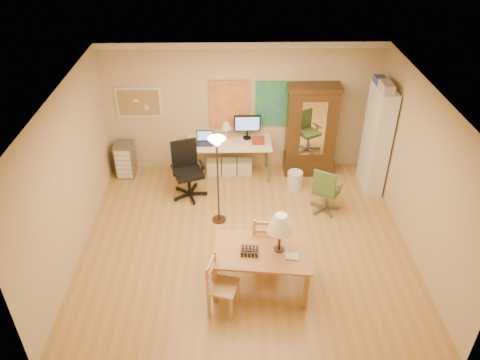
{
  "coord_description": "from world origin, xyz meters",
  "views": [
    {
      "loc": [
        -0.22,
        -6.16,
        5.29
      ],
      "look_at": [
        -0.08,
        0.3,
        1.06
      ],
      "focal_mm": 35.0,
      "sensor_mm": 36.0,
      "label": 1
    }
  ],
  "objects_px": {
    "office_chair_green": "(325,200)",
    "armoire": "(310,136)",
    "dining_table": "(269,243)",
    "office_chair_black": "(188,182)",
    "bookshelf": "(376,140)",
    "computer_desk": "(231,154)"
  },
  "relations": [
    {
      "from": "office_chair_green",
      "to": "armoire",
      "type": "bearing_deg",
      "value": 94.59
    },
    {
      "from": "computer_desk",
      "to": "office_chair_green",
      "type": "bearing_deg",
      "value": -37.15
    },
    {
      "from": "armoire",
      "to": "dining_table",
      "type": "bearing_deg",
      "value": -108.26
    },
    {
      "from": "office_chair_green",
      "to": "bookshelf",
      "type": "height_order",
      "value": "bookshelf"
    },
    {
      "from": "dining_table",
      "to": "computer_desk",
      "type": "bearing_deg",
      "value": 99.53
    },
    {
      "from": "office_chair_green",
      "to": "computer_desk",
      "type": "bearing_deg",
      "value": 142.85
    },
    {
      "from": "dining_table",
      "to": "office_chair_black",
      "type": "height_order",
      "value": "dining_table"
    },
    {
      "from": "bookshelf",
      "to": "computer_desk",
      "type": "bearing_deg",
      "value": 170.02
    },
    {
      "from": "office_chair_green",
      "to": "armoire",
      "type": "height_order",
      "value": "armoire"
    },
    {
      "from": "dining_table",
      "to": "computer_desk",
      "type": "distance_m",
      "value": 3.28
    },
    {
      "from": "dining_table",
      "to": "armoire",
      "type": "relative_size",
      "value": 0.79
    },
    {
      "from": "office_chair_green",
      "to": "armoire",
      "type": "distance_m",
      "value": 1.52
    },
    {
      "from": "computer_desk",
      "to": "office_chair_green",
      "type": "relative_size",
      "value": 1.82
    },
    {
      "from": "computer_desk",
      "to": "armoire",
      "type": "height_order",
      "value": "armoire"
    },
    {
      "from": "dining_table",
      "to": "office_chair_black",
      "type": "xyz_separation_m",
      "value": [
        -1.36,
        2.47,
        -0.55
      ]
    },
    {
      "from": "office_chair_black",
      "to": "office_chair_green",
      "type": "xyz_separation_m",
      "value": [
        2.56,
        -0.57,
        -0.05
      ]
    },
    {
      "from": "computer_desk",
      "to": "bookshelf",
      "type": "bearing_deg",
      "value": -9.98
    },
    {
      "from": "dining_table",
      "to": "bookshelf",
      "type": "relative_size",
      "value": 0.72
    },
    {
      "from": "office_chair_black",
      "to": "armoire",
      "type": "distance_m",
      "value": 2.64
    },
    {
      "from": "dining_table",
      "to": "office_chair_green",
      "type": "xyz_separation_m",
      "value": [
        1.2,
        1.9,
        -0.6
      ]
    },
    {
      "from": "bookshelf",
      "to": "armoire",
      "type": "bearing_deg",
      "value": 153.82
    },
    {
      "from": "dining_table",
      "to": "armoire",
      "type": "distance_m",
      "value": 3.47
    }
  ]
}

